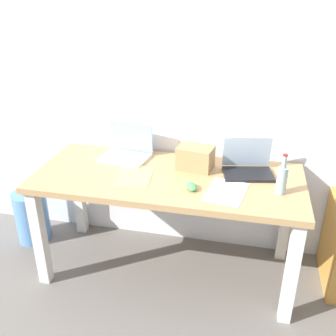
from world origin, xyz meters
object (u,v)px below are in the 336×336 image
beer_bottle (282,179)px  cardboard_box (195,158)px  desk (168,189)px  water_cooler_jug (32,216)px  laptop_left (127,151)px  computer_mouse (191,186)px  laptop_right (248,166)px

beer_bottle → cardboard_box: beer_bottle is taller
desk → water_cooler_jug: size_ratio=3.70×
laptop_left → beer_bottle: bearing=-16.3°
desk → laptop_left: bearing=147.7°
computer_mouse → desk: bearing=111.5°
computer_mouse → cardboard_box: (-0.02, 0.28, 0.06)m
laptop_left → laptop_right: size_ratio=1.02×
computer_mouse → beer_bottle: bearing=-21.3°
cardboard_box → laptop_right: bearing=0.1°
desk → laptop_right: laptop_right is taller
beer_bottle → computer_mouse: size_ratio=2.40×
computer_mouse → water_cooler_jug: (-1.26, 0.26, -0.54)m
cardboard_box → water_cooler_jug: cardboard_box is taller
beer_bottle → computer_mouse: beer_bottle is taller
laptop_right → cardboard_box: (-0.33, -0.00, 0.02)m
laptop_right → computer_mouse: size_ratio=3.38×
desk → laptop_left: size_ratio=4.85×
laptop_right → computer_mouse: laptop_right is taller
desk → cardboard_box: size_ratio=7.56×
desk → cardboard_box: (0.15, 0.14, 0.17)m
desk → laptop_right: size_ratio=4.92×
beer_bottle → computer_mouse: (-0.50, -0.06, -0.07)m
computer_mouse → cardboard_box: size_ratio=0.46×
laptop_left → water_cooler_jug: size_ratio=0.76×
desk → water_cooler_jug: (-1.09, 0.12, -0.42)m
computer_mouse → cardboard_box: 0.29m
laptop_left → cardboard_box: size_ratio=1.56×
laptop_right → computer_mouse: bearing=-137.2°
desk → water_cooler_jug: desk is taller
beer_bottle → laptop_right: bearing=131.0°
water_cooler_jug → cardboard_box: bearing=0.9°
beer_bottle → water_cooler_jug: size_ratio=0.53×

